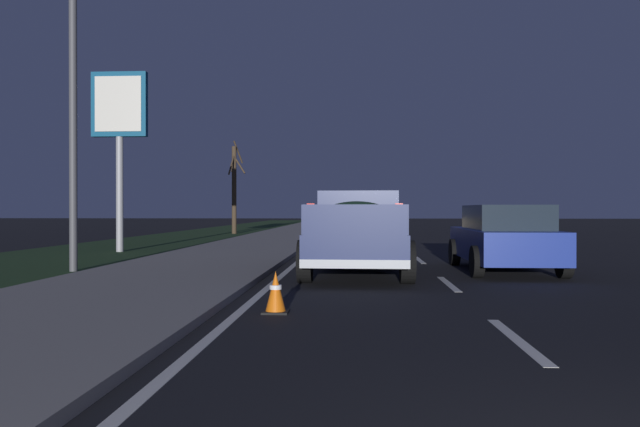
{
  "coord_description": "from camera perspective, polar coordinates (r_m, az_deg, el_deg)",
  "views": [
    {
      "loc": [
        -2.64,
        1.75,
        1.43
      ],
      "look_at": [
        12.9,
        2.71,
        1.34
      ],
      "focal_mm": 34.33,
      "sensor_mm": 36.0,
      "label": 1
    }
  ],
  "objects": [
    {
      "name": "sidewalk_shoulder",
      "position": [
        29.94,
        -4.05,
        -2.28
      ],
      "size": [
        108.0,
        4.0,
        0.12
      ],
      "primitive_type": "cube",
      "color": "gray",
      "rests_on": "ground"
    },
    {
      "name": "pickup_truck",
      "position": [
        13.8,
        3.54,
        -1.53
      ],
      "size": [
        5.46,
        2.36,
        1.87
      ],
      "color": "#141E4C",
      "rests_on": "ground"
    },
    {
      "name": "sedan_blue",
      "position": [
        14.86,
        16.79,
        -2.17
      ],
      "size": [
        4.4,
        2.02,
        1.54
      ],
      "color": "navy",
      "rests_on": "ground"
    },
    {
      "name": "bare_tree_far",
      "position": [
        37.01,
        -8.0,
        2.52
      ],
      "size": [
        2.15,
        1.07,
        5.6
      ],
      "color": "#423323",
      "rests_on": "ground"
    },
    {
      "name": "sedan_tan",
      "position": [
        38.11,
        3.66,
        -0.63
      ],
      "size": [
        4.43,
        2.07,
        1.54
      ],
      "color": "#9E845B",
      "rests_on": "ground"
    },
    {
      "name": "lane_markings",
      "position": [
        31.33,
        2.07,
        -2.27
      ],
      "size": [
        108.0,
        3.54,
        0.01
      ],
      "color": "silver",
      "rests_on": "ground"
    },
    {
      "name": "grass_verge",
      "position": [
        31.0,
        -13.26,
        -2.31
      ],
      "size": [
        108.0,
        6.0,
        0.01
      ],
      "primitive_type": "cube",
      "color": "#1E3819",
      "rests_on": "ground"
    },
    {
      "name": "ground",
      "position": [
        29.73,
        6.92,
        -2.42
      ],
      "size": [
        144.0,
        144.0,
        0.0
      ],
      "primitive_type": "plane",
      "color": "black"
    },
    {
      "name": "street_light_near",
      "position": [
        15.5,
        -21.01,
        12.12
      ],
      "size": [
        0.36,
        1.97,
        7.59
      ],
      "color": "#4C4C51",
      "rests_on": "ground"
    },
    {
      "name": "traffic_cone_near",
      "position": [
        8.57,
        -4.16,
        -7.36
      ],
      "size": [
        0.36,
        0.36,
        0.58
      ],
      "color": "black",
      "rests_on": "ground"
    },
    {
      "name": "gas_price_sign",
      "position": [
        22.12,
        -18.2,
        8.44
      ],
      "size": [
        0.27,
        1.9,
        6.12
      ],
      "color": "#99999E",
      "rests_on": "ground"
    }
  ]
}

